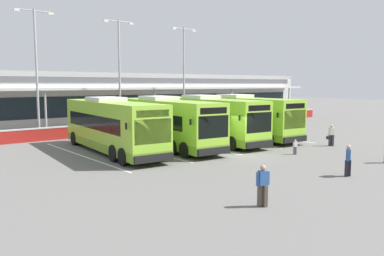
% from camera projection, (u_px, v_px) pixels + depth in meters
% --- Properties ---
extents(ground_plane, '(200.00, 200.00, 0.00)m').
position_uv_depth(ground_plane, '(237.00, 154.00, 26.22)').
color(ground_plane, '#605E5B').
extents(terminal_building, '(70.00, 13.00, 6.00)m').
position_uv_depth(terminal_building, '(76.00, 98.00, 46.68)').
color(terminal_building, '#B7B7B2').
rests_on(terminal_building, ground).
extents(red_barrier_wall, '(60.00, 0.40, 1.10)m').
position_uv_depth(red_barrier_wall, '(129.00, 127.00, 37.37)').
color(red_barrier_wall, maroon).
rests_on(red_barrier_wall, ground).
extents(coach_bus_leftmost, '(3.82, 12.33, 3.78)m').
position_uv_depth(coach_bus_leftmost, '(112.00, 126.00, 26.72)').
color(coach_bus_leftmost, '#8CC633').
rests_on(coach_bus_leftmost, ground).
extents(coach_bus_left_centre, '(3.82, 12.33, 3.78)m').
position_uv_depth(coach_bus_left_centre, '(165.00, 123.00, 29.02)').
color(coach_bus_left_centre, '#8CC633').
rests_on(coach_bus_left_centre, ground).
extents(coach_bus_centre, '(3.82, 12.33, 3.78)m').
position_uv_depth(coach_bus_centre, '(208.00, 120.00, 31.79)').
color(coach_bus_centre, '#8CC633').
rests_on(coach_bus_centre, ground).
extents(coach_bus_right_centre, '(3.82, 12.33, 3.78)m').
position_uv_depth(coach_bus_right_centre, '(242.00, 117.00, 34.21)').
color(coach_bus_right_centre, '#8CC633').
rests_on(coach_bus_right_centre, ground).
extents(bay_stripe_far_west, '(0.14, 13.00, 0.01)m').
position_uv_depth(bay_stripe_far_west, '(81.00, 156.00, 25.61)').
color(bay_stripe_far_west, silver).
rests_on(bay_stripe_far_west, ground).
extents(bay_stripe_west, '(0.14, 13.00, 0.01)m').
position_uv_depth(bay_stripe_west, '(137.00, 149.00, 28.24)').
color(bay_stripe_west, silver).
rests_on(bay_stripe_west, ground).
extents(bay_stripe_mid_west, '(0.14, 13.00, 0.01)m').
position_uv_depth(bay_stripe_mid_west, '(183.00, 143.00, 30.86)').
color(bay_stripe_mid_west, silver).
rests_on(bay_stripe_mid_west, ground).
extents(bay_stripe_centre, '(0.14, 13.00, 0.01)m').
position_uv_depth(bay_stripe_centre, '(221.00, 139.00, 33.48)').
color(bay_stripe_centre, silver).
rests_on(bay_stripe_centre, ground).
extents(bay_stripe_mid_east, '(0.14, 13.00, 0.01)m').
position_uv_depth(bay_stripe_mid_east, '(254.00, 135.00, 36.11)').
color(bay_stripe_mid_east, silver).
rests_on(bay_stripe_mid_east, ground).
extents(pedestrian_with_handbag, '(0.62, 0.52, 1.62)m').
position_uv_depth(pedestrian_with_handbag, '(331.00, 135.00, 29.56)').
color(pedestrian_with_handbag, '#33333D').
rests_on(pedestrian_with_handbag, ground).
extents(pedestrian_in_dark_coat, '(0.51, 0.35, 1.62)m').
position_uv_depth(pedestrian_in_dark_coat, '(348.00, 159.00, 19.76)').
color(pedestrian_in_dark_coat, black).
rests_on(pedestrian_in_dark_coat, ground).
extents(pedestrian_child, '(0.33, 0.24, 1.00)m').
position_uv_depth(pedestrian_child, '(295.00, 146.00, 25.98)').
color(pedestrian_child, slate).
rests_on(pedestrian_child, ground).
extents(pedestrian_near_bin, '(0.53, 0.38, 1.62)m').
position_uv_depth(pedestrian_near_bin, '(263.00, 184.00, 14.85)').
color(pedestrian_near_bin, '#4C4238').
rests_on(pedestrian_near_bin, ground).
extents(lamp_post_west, '(3.24, 0.28, 11.00)m').
position_uv_depth(lamp_post_west, '(36.00, 65.00, 33.41)').
color(lamp_post_west, '#9E9EA3').
rests_on(lamp_post_west, ground).
extents(lamp_post_centre, '(3.24, 0.28, 11.00)m').
position_uv_depth(lamp_post_centre, '(119.00, 68.00, 38.94)').
color(lamp_post_centre, '#9E9EA3').
rests_on(lamp_post_centre, ground).
extents(lamp_post_east, '(3.24, 0.28, 11.00)m').
position_uv_depth(lamp_post_east, '(184.00, 70.00, 44.12)').
color(lamp_post_east, '#9E9EA3').
rests_on(lamp_post_east, ground).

